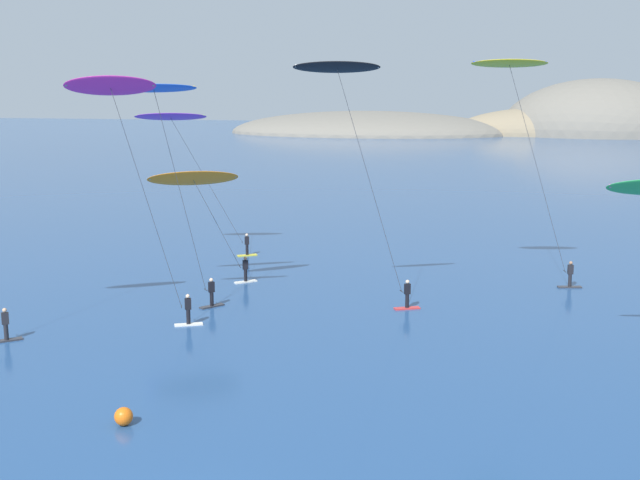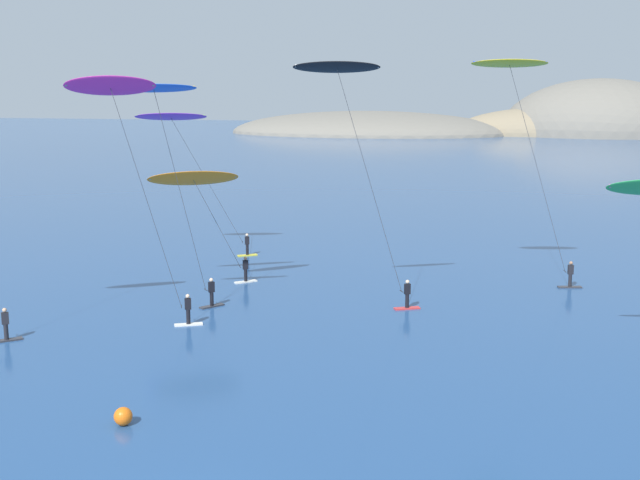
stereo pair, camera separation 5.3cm
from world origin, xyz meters
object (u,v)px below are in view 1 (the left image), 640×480
object	(u,v)px
kitesurfer_magenta	(117,107)
kitesurfer_black	(345,93)
kitesurfer_orange	(197,185)
kitesurfer_blue	(160,110)
kitesurfer_purple	(176,126)
kitesurfer_yellow	(515,81)
marker_buoy	(124,416)

from	to	relation	value
kitesurfer_magenta	kitesurfer_black	xyz separation A→B (m)	(10.30, 5.91, 0.67)
kitesurfer_magenta	kitesurfer_black	size ratio (longest dim) A/B	0.94
kitesurfer_orange	kitesurfer_blue	xyz separation A→B (m)	(0.80, -6.42, 4.78)
kitesurfer_blue	kitesurfer_black	world-z (taller)	kitesurfer_black
kitesurfer_purple	kitesurfer_blue	size ratio (longest dim) A/B	0.85
kitesurfer_orange	kitesurfer_yellow	distance (m)	20.61
kitesurfer_yellow	kitesurfer_blue	distance (m)	21.35
kitesurfer_purple	kitesurfer_magenta	size ratio (longest dim) A/B	0.82
kitesurfer_yellow	marker_buoy	size ratio (longest dim) A/B	20.39
kitesurfer_black	marker_buoy	size ratio (longest dim) A/B	19.92
kitesurfer_black	marker_buoy	distance (m)	21.29
kitesurfer_orange	kitesurfer_yellow	xyz separation A→B (m)	(19.07, 4.52, 6.37)
kitesurfer_purple	kitesurfer_magenta	xyz separation A→B (m)	(5.20, -17.82, 1.76)
kitesurfer_orange	kitesurfer_magenta	distance (m)	11.07
kitesurfer_orange	kitesurfer_purple	world-z (taller)	kitesurfer_purple
kitesurfer_black	kitesurfer_blue	bearing A→B (deg)	-165.70
kitesurfer_magenta	marker_buoy	xyz separation A→B (m)	(5.89, -11.21, -11.20)
kitesurfer_orange	kitesurfer_black	distance (m)	12.57
kitesurfer_orange	kitesurfer_yellow	world-z (taller)	kitesurfer_yellow
kitesurfer_magenta	kitesurfer_blue	distance (m)	3.50
kitesurfer_orange	kitesurfer_yellow	size ratio (longest dim) A/B	0.53
kitesurfer_yellow	kitesurfer_magenta	distance (m)	23.78
kitesurfer_purple	kitesurfer_magenta	world-z (taller)	kitesurfer_magenta
kitesurfer_blue	kitesurfer_black	bearing A→B (deg)	14.30
kitesurfer_magenta	kitesurfer_blue	world-z (taller)	kitesurfer_magenta
kitesurfer_orange	kitesurfer_yellow	bearing A→B (deg)	13.32
kitesurfer_purple	kitesurfer_black	distance (m)	19.70
kitesurfer_blue	kitesurfer_magenta	bearing A→B (deg)	-100.27
kitesurfer_orange	kitesurfer_purple	distance (m)	9.96
kitesurfer_orange	kitesurfer_magenta	xyz separation A→B (m)	(0.18, -9.86, 5.02)
kitesurfer_purple	kitesurfer_magenta	bearing A→B (deg)	-73.74
kitesurfer_yellow	kitesurfer_magenta	bearing A→B (deg)	-142.73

